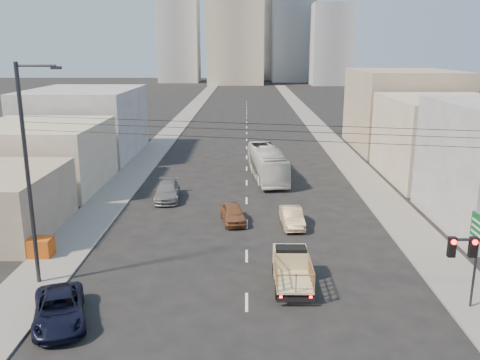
{
  "coord_description": "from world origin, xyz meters",
  "views": [
    {
      "loc": [
        -0.04,
        -21.65,
        12.61
      ],
      "look_at": [
        -0.49,
        13.53,
        3.5
      ],
      "focal_mm": 38.0,
      "sensor_mm": 36.0,
      "label": 1
    }
  ],
  "objects_px": {
    "sedan_brown": "(233,213)",
    "sedan_tan": "(292,217)",
    "flatbed_pickup": "(292,267)",
    "crate_stack": "(37,247)",
    "city_bus": "(267,163)",
    "streetlamp_left": "(29,171)",
    "sedan_grey": "(167,192)",
    "green_sign": "(478,238)",
    "navy_pickup": "(59,309)"
  },
  "relations": [
    {
      "from": "city_bus",
      "to": "green_sign",
      "type": "relative_size",
      "value": 2.22
    },
    {
      "from": "green_sign",
      "to": "streetlamp_left",
      "type": "relative_size",
      "value": 0.42
    },
    {
      "from": "flatbed_pickup",
      "to": "sedan_grey",
      "type": "relative_size",
      "value": 0.88
    },
    {
      "from": "flatbed_pickup",
      "to": "navy_pickup",
      "type": "relative_size",
      "value": 0.89
    },
    {
      "from": "sedan_grey",
      "to": "crate_stack",
      "type": "relative_size",
      "value": 2.79
    },
    {
      "from": "navy_pickup",
      "to": "crate_stack",
      "type": "height_order",
      "value": "navy_pickup"
    },
    {
      "from": "flatbed_pickup",
      "to": "city_bus",
      "type": "bearing_deg",
      "value": 91.02
    },
    {
      "from": "navy_pickup",
      "to": "green_sign",
      "type": "distance_m",
      "value": 20.32
    },
    {
      "from": "navy_pickup",
      "to": "streetlamp_left",
      "type": "bearing_deg",
      "value": 102.45
    },
    {
      "from": "navy_pickup",
      "to": "sedan_grey",
      "type": "relative_size",
      "value": 0.99
    },
    {
      "from": "green_sign",
      "to": "navy_pickup",
      "type": "bearing_deg",
      "value": -175.38
    },
    {
      "from": "flatbed_pickup",
      "to": "crate_stack",
      "type": "height_order",
      "value": "flatbed_pickup"
    },
    {
      "from": "sedan_grey",
      "to": "crate_stack",
      "type": "distance_m",
      "value": 14.01
    },
    {
      "from": "sedan_brown",
      "to": "crate_stack",
      "type": "xyz_separation_m",
      "value": [
        -11.98,
        -6.79,
        0.01
      ]
    },
    {
      "from": "city_bus",
      "to": "sedan_brown",
      "type": "bearing_deg",
      "value": -109.58
    },
    {
      "from": "city_bus",
      "to": "crate_stack",
      "type": "xyz_separation_m",
      "value": [
        -15.04,
        -20.13,
        -0.86
      ]
    },
    {
      "from": "navy_pickup",
      "to": "city_bus",
      "type": "xyz_separation_m",
      "value": [
        10.9,
        27.87,
        0.85
      ]
    },
    {
      "from": "crate_stack",
      "to": "city_bus",
      "type": "bearing_deg",
      "value": 53.23
    },
    {
      "from": "city_bus",
      "to": "streetlamp_left",
      "type": "relative_size",
      "value": 0.93
    },
    {
      "from": "crate_stack",
      "to": "sedan_tan",
      "type": "bearing_deg",
      "value": 20.19
    },
    {
      "from": "sedan_tan",
      "to": "streetlamp_left",
      "type": "distance_m",
      "value": 18.5
    },
    {
      "from": "streetlamp_left",
      "to": "crate_stack",
      "type": "relative_size",
      "value": 6.67
    },
    {
      "from": "sedan_grey",
      "to": "streetlamp_left",
      "type": "height_order",
      "value": "streetlamp_left"
    },
    {
      "from": "city_bus",
      "to": "crate_stack",
      "type": "height_order",
      "value": "city_bus"
    },
    {
      "from": "sedan_grey",
      "to": "crate_stack",
      "type": "xyz_separation_m",
      "value": [
        -6.17,
        -12.58,
        -0.04
      ]
    },
    {
      "from": "sedan_brown",
      "to": "green_sign",
      "type": "height_order",
      "value": "green_sign"
    },
    {
      "from": "green_sign",
      "to": "crate_stack",
      "type": "relative_size",
      "value": 2.78
    },
    {
      "from": "city_bus",
      "to": "sedan_grey",
      "type": "xyz_separation_m",
      "value": [
        -8.87,
        -7.55,
        -0.82
      ]
    },
    {
      "from": "city_bus",
      "to": "green_sign",
      "type": "xyz_separation_m",
      "value": [
        9.12,
        -26.26,
        2.2
      ]
    },
    {
      "from": "flatbed_pickup",
      "to": "city_bus",
      "type": "relative_size",
      "value": 0.4
    },
    {
      "from": "flatbed_pickup",
      "to": "streetlamp_left",
      "type": "relative_size",
      "value": 0.37
    },
    {
      "from": "city_bus",
      "to": "sedan_brown",
      "type": "relative_size",
      "value": 2.77
    },
    {
      "from": "navy_pickup",
      "to": "streetlamp_left",
      "type": "height_order",
      "value": "streetlamp_left"
    },
    {
      "from": "sedan_brown",
      "to": "green_sign",
      "type": "relative_size",
      "value": 0.8
    },
    {
      "from": "sedan_grey",
      "to": "sedan_tan",
      "type": "bearing_deg",
      "value": -37.36
    },
    {
      "from": "navy_pickup",
      "to": "city_bus",
      "type": "bearing_deg",
      "value": 49.47
    },
    {
      "from": "crate_stack",
      "to": "sedan_grey",
      "type": "bearing_deg",
      "value": 63.87
    },
    {
      "from": "sedan_grey",
      "to": "streetlamp_left",
      "type": "relative_size",
      "value": 0.42
    },
    {
      "from": "sedan_brown",
      "to": "sedan_tan",
      "type": "bearing_deg",
      "value": -20.39
    },
    {
      "from": "streetlamp_left",
      "to": "crate_stack",
      "type": "distance_m",
      "value": 6.98
    },
    {
      "from": "city_bus",
      "to": "crate_stack",
      "type": "distance_m",
      "value": 25.14
    },
    {
      "from": "city_bus",
      "to": "sedan_brown",
      "type": "height_order",
      "value": "city_bus"
    },
    {
      "from": "flatbed_pickup",
      "to": "green_sign",
      "type": "distance_m",
      "value": 9.42
    },
    {
      "from": "flatbed_pickup",
      "to": "navy_pickup",
      "type": "xyz_separation_m",
      "value": [
        -11.33,
        -4.08,
        -0.4
      ]
    },
    {
      "from": "streetlamp_left",
      "to": "sedan_brown",
      "type": "bearing_deg",
      "value": 45.11
    },
    {
      "from": "flatbed_pickup",
      "to": "crate_stack",
      "type": "relative_size",
      "value": 2.45
    },
    {
      "from": "flatbed_pickup",
      "to": "sedan_grey",
      "type": "xyz_separation_m",
      "value": [
        -9.29,
        16.24,
        -0.37
      ]
    },
    {
      "from": "navy_pickup",
      "to": "sedan_tan",
      "type": "height_order",
      "value": "navy_pickup"
    },
    {
      "from": "streetlamp_left",
      "to": "navy_pickup",
      "type": "bearing_deg",
      "value": -58.39
    },
    {
      "from": "navy_pickup",
      "to": "sedan_grey",
      "type": "distance_m",
      "value": 20.42
    }
  ]
}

